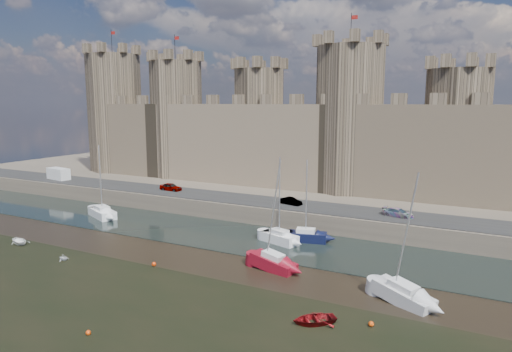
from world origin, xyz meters
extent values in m
plane|color=black|center=(0.00, 0.00, 0.00)|extent=(160.00, 160.00, 0.00)
cube|color=black|center=(0.00, 24.00, 0.04)|extent=(160.00, 12.00, 0.08)
cube|color=#4C443A|center=(0.00, 60.00, 1.25)|extent=(160.00, 60.00, 2.50)
cube|color=black|center=(0.00, 34.00, 2.55)|extent=(160.00, 7.00, 0.10)
cube|color=#42382B|center=(0.00, 48.00, 9.50)|extent=(100.00, 9.00, 14.00)
cylinder|color=#42382B|center=(-48.00, 48.00, 14.50)|extent=(11.00, 11.00, 24.00)
cylinder|color=black|center=(-48.00, 48.00, 29.00)|extent=(0.10, 0.10, 5.00)
cube|color=maroon|center=(-47.50, 48.00, 30.80)|extent=(1.00, 0.03, 0.60)
cylinder|color=#42382B|center=(-32.00, 48.00, 13.50)|extent=(10.00, 10.00, 22.00)
cylinder|color=black|center=(-32.00, 48.00, 27.00)|extent=(0.10, 0.10, 5.00)
cube|color=maroon|center=(-31.50, 48.00, 28.80)|extent=(1.00, 0.03, 0.60)
cylinder|color=#42382B|center=(-14.00, 48.00, 12.50)|extent=(9.00, 9.00, 20.00)
cylinder|color=#42382B|center=(2.00, 48.00, 14.00)|extent=(11.00, 11.00, 23.00)
cylinder|color=black|center=(2.00, 48.00, 28.00)|extent=(0.10, 0.10, 5.00)
cube|color=maroon|center=(2.50, 48.00, 29.80)|extent=(1.00, 0.03, 0.60)
cylinder|color=#42382B|center=(18.00, 48.00, 12.00)|extent=(9.00, 9.00, 19.00)
imported|color=gray|center=(-23.29, 34.34, 3.15)|extent=(3.88, 1.67, 1.30)
imported|color=gray|center=(-1.80, 33.77, 3.04)|extent=(3.46, 1.81, 1.08)
imported|color=gray|center=(12.93, 33.66, 3.06)|extent=(4.11, 2.41, 1.12)
cube|color=silver|center=(-48.72, 33.50, 3.58)|extent=(5.24, 2.81, 2.17)
cube|color=white|center=(-27.47, 23.43, 0.66)|extent=(6.10, 4.33, 1.16)
cube|color=silver|center=(-27.47, 23.43, 1.50)|extent=(2.94, 2.44, 0.53)
cylinder|color=silver|center=(-27.47, 23.43, 5.98)|extent=(0.14, 0.14, 9.49)
cube|color=black|center=(3.42, 26.19, 0.63)|extent=(5.32, 3.09, 1.09)
cube|color=silver|center=(3.42, 26.19, 1.42)|extent=(2.48, 1.85, 0.50)
cylinder|color=silver|center=(3.42, 26.19, 5.64)|extent=(0.14, 0.14, 8.93)
cube|color=white|center=(0.83, 24.09, 0.65)|extent=(5.15, 3.24, 1.13)
cube|color=silver|center=(0.83, 24.09, 1.47)|extent=(2.44, 1.90, 0.51)
cylinder|color=silver|center=(0.83, 24.09, 5.84)|extent=(0.14, 0.14, 9.26)
cube|color=maroon|center=(3.91, 15.82, 0.62)|extent=(5.13, 2.80, 1.24)
cube|color=silver|center=(3.91, 15.82, 1.52)|extent=(2.37, 1.72, 0.56)
cylinder|color=silver|center=(3.91, 15.82, 6.29)|extent=(0.14, 0.14, 10.11)
cube|color=silver|center=(16.98, 13.86, 0.62)|extent=(5.61, 4.04, 1.23)
cube|color=silver|center=(16.98, 13.86, 1.51)|extent=(2.71, 2.27, 0.56)
cylinder|color=silver|center=(16.98, 13.86, 6.27)|extent=(0.14, 0.14, 10.07)
imported|color=white|center=(-17.24, 7.91, 0.35)|extent=(1.36, 1.18, 0.70)
imported|color=maroon|center=(11.55, 6.95, 0.35)|extent=(4.19, 4.08, 0.71)
imported|color=silver|center=(-27.03, 9.65, 0.31)|extent=(3.52, 3.04, 0.61)
sphere|color=red|center=(-7.50, 11.04, 0.23)|extent=(0.47, 0.47, 0.47)
sphere|color=#D83D09|center=(-2.50, -2.31, 0.19)|extent=(0.39, 0.39, 0.39)
sphere|color=#DE4409|center=(15.59, 8.46, 0.21)|extent=(0.43, 0.43, 0.43)
camera|label=1|loc=(22.63, -24.25, 16.82)|focal=32.00mm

